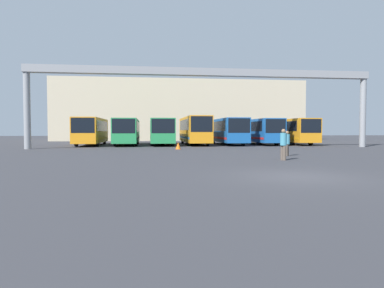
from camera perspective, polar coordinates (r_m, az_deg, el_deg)
ground_plane at (r=13.16m, az=17.08°, el=-5.23°), size 200.00×200.00×0.00m
building_backdrop at (r=61.68m, az=-2.12°, el=5.42°), size 42.05×12.00×10.16m
overhead_gantry at (r=33.45m, az=2.23°, el=10.51°), size 33.33×0.80×7.65m
bus_slot_0 at (r=40.42m, az=-16.43°, el=2.28°), size 2.52×10.04×3.06m
bus_slot_1 at (r=40.57m, az=-10.75°, el=2.27°), size 2.55×11.24×2.97m
bus_slot_2 at (r=40.40m, az=-5.13°, el=2.30°), size 2.61×11.01×2.99m
bus_slot_3 at (r=41.22m, az=0.37°, el=2.54°), size 2.51×11.99×3.27m
bus_slot_4 at (r=41.51m, az=5.89°, el=2.37°), size 2.58×11.15×3.07m
bus_slot_5 at (r=42.59m, az=11.10°, el=2.28°), size 2.45×11.18×3.01m
bus_slot_6 at (r=43.71m, az=16.17°, el=2.26°), size 2.53×10.57×3.04m
pedestrian_mid_right at (r=23.54m, az=15.57°, el=0.21°), size 0.35×0.35×1.66m
pedestrian_far_center at (r=20.07m, az=14.99°, el=0.06°), size 0.37×0.37×1.78m
traffic_cone at (r=30.86m, az=-2.32°, el=-0.30°), size 0.49×0.49×0.62m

